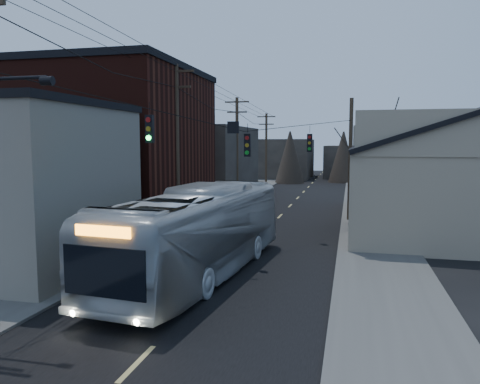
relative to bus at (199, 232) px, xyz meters
The scene contains 13 objects.
road_surface 20.42m from the bus, 87.42° to the left, with size 9.00×110.00×0.02m, color black.
sidewalk_left 21.14m from the bus, 105.37° to the left, with size 4.00×110.00×0.12m, color #474744.
sidewalk_right 21.70m from the bus, 69.94° to the left, with size 4.00×110.00×0.12m, color #474744.
building_clapboard 8.28m from the bus, behind, with size 8.00×8.00×7.00m, color slate.
building_brick 14.11m from the bus, 131.37° to the left, with size 10.00×12.00×10.00m, color black.
building_left_far 27.73m from the bus, 108.07° to the left, with size 9.00×14.00×7.00m, color #2C2723.
warehouse 20.71m from the bus, 47.74° to the left, with size 16.16×20.60×7.73m.
building_far_left 55.56m from the bus, 95.25° to the left, with size 10.00×12.00×6.00m, color #2C2723.
building_far_right 60.84m from the bus, 82.52° to the left, with size 12.00×14.00×5.00m, color #2C2723.
bare_tree 12.83m from the bus, 54.28° to the left, with size 0.40×0.40×7.20m, color black.
utility_lines 14.95m from the bus, 98.64° to the left, with size 11.24×45.28×10.50m.
bus is the anchor object (origin of this frame).
parked_car 19.09m from the bus, 96.28° to the left, with size 1.44×4.13×1.36m, color #9A9BA1.
Camera 1 is at (5.04, -8.17, 5.45)m, focal length 35.00 mm.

